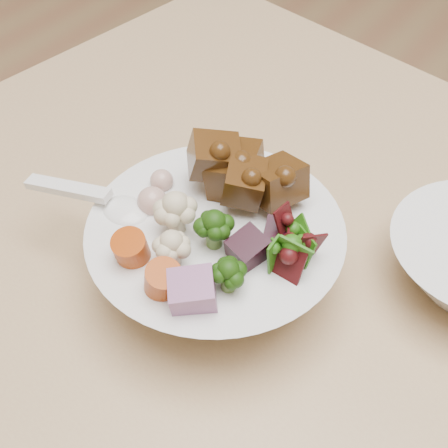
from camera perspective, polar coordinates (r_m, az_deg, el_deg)
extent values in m
cylinder|color=tan|center=(1.22, -0.37, 3.62)|extent=(0.06, 0.06, 0.66)
sphere|color=black|center=(0.53, -0.90, -0.93)|extent=(0.04, 0.04, 0.04)
sphere|color=beige|center=(0.54, -4.39, 0.56)|extent=(0.04, 0.04, 0.04)
cube|color=black|center=(0.53, 5.22, -1.44)|extent=(0.04, 0.04, 0.03)
cube|color=#88527D|center=(0.49, -2.88, -6.28)|extent=(0.05, 0.05, 0.04)
cylinder|color=#AB3404|center=(0.53, -8.45, -2.40)|extent=(0.04, 0.04, 0.03)
sphere|color=tan|center=(0.57, -6.58, 2.07)|extent=(0.03, 0.03, 0.03)
ellipsoid|color=white|center=(0.57, -8.97, 1.08)|extent=(0.05, 0.05, 0.02)
cube|color=white|center=(0.60, -14.10, 3.17)|extent=(0.09, 0.03, 0.02)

